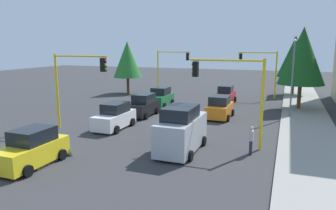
{
  "coord_description": "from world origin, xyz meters",
  "views": [
    {
      "loc": [
        25.31,
        8.8,
        6.25
      ],
      "look_at": [
        0.11,
        -0.73,
        1.2
      ],
      "focal_mm": 33.89,
      "sensor_mm": 36.0,
      "label": 1
    }
  ],
  "objects_px": {
    "tree_roadside_mid": "(302,56)",
    "traffic_signal_far_right": "(171,63)",
    "traffic_signal_far_left": "(260,65)",
    "car_green": "(160,98)",
    "car_orange": "(220,108)",
    "delivery_van_silver": "(181,130)",
    "car_red": "(226,95)",
    "car_black": "(143,106)",
    "car_white": "(115,117)",
    "pedestrian_crossing": "(251,139)",
    "tree_opposite_side": "(127,60)",
    "street_lamp_curbside": "(293,69)",
    "traffic_signal_near_right": "(76,77)",
    "car_yellow": "(32,149)",
    "traffic_signal_near_left": "(232,85)",
    "tree_roadside_far": "(295,57)"
  },
  "relations": [
    {
      "from": "tree_roadside_mid",
      "to": "traffic_signal_far_right",
      "type": "bearing_deg",
      "value": -110.93
    },
    {
      "from": "traffic_signal_far_left",
      "to": "car_green",
      "type": "bearing_deg",
      "value": -46.01
    },
    {
      "from": "tree_roadside_mid",
      "to": "car_orange",
      "type": "height_order",
      "value": "tree_roadside_mid"
    },
    {
      "from": "traffic_signal_far_right",
      "to": "delivery_van_silver",
      "type": "bearing_deg",
      "value": 21.81
    },
    {
      "from": "car_red",
      "to": "delivery_van_silver",
      "type": "bearing_deg",
      "value": 1.73
    },
    {
      "from": "delivery_van_silver",
      "to": "car_black",
      "type": "distance_m",
      "value": 10.31
    },
    {
      "from": "delivery_van_silver",
      "to": "car_white",
      "type": "relative_size",
      "value": 1.18
    },
    {
      "from": "car_red",
      "to": "pedestrian_crossing",
      "type": "distance_m",
      "value": 16.92
    },
    {
      "from": "tree_opposite_side",
      "to": "car_orange",
      "type": "xyz_separation_m",
      "value": [
        10.23,
        14.42,
        -3.58
      ]
    },
    {
      "from": "traffic_signal_far_right",
      "to": "street_lamp_curbside",
      "type": "distance_m",
      "value": 18.16
    },
    {
      "from": "traffic_signal_near_right",
      "to": "car_red",
      "type": "bearing_deg",
      "value": 151.48
    },
    {
      "from": "car_red",
      "to": "car_white",
      "type": "bearing_deg",
      "value": -23.16
    },
    {
      "from": "delivery_van_silver",
      "to": "car_yellow",
      "type": "relative_size",
      "value": 1.18
    },
    {
      "from": "traffic_signal_far_right",
      "to": "street_lamp_curbside",
      "type": "height_order",
      "value": "street_lamp_curbside"
    },
    {
      "from": "traffic_signal_far_right",
      "to": "tree_opposite_side",
      "type": "relative_size",
      "value": 0.82
    },
    {
      "from": "traffic_signal_far_left",
      "to": "car_white",
      "type": "height_order",
      "value": "traffic_signal_far_left"
    },
    {
      "from": "car_green",
      "to": "car_yellow",
      "type": "distance_m",
      "value": 18.0
    },
    {
      "from": "tree_opposite_side",
      "to": "delivery_van_silver",
      "type": "distance_m",
      "value": 24.6
    },
    {
      "from": "traffic_signal_near_right",
      "to": "car_yellow",
      "type": "height_order",
      "value": "traffic_signal_near_right"
    },
    {
      "from": "street_lamp_curbside",
      "to": "tree_roadside_mid",
      "type": "height_order",
      "value": "tree_roadside_mid"
    },
    {
      "from": "car_orange",
      "to": "car_red",
      "type": "distance_m",
      "value": 7.48
    },
    {
      "from": "traffic_signal_far_left",
      "to": "tree_roadside_mid",
      "type": "relative_size",
      "value": 0.7
    },
    {
      "from": "tree_roadside_mid",
      "to": "car_yellow",
      "type": "relative_size",
      "value": 1.98
    },
    {
      "from": "traffic_signal_near_left",
      "to": "car_green",
      "type": "xyz_separation_m",
      "value": [
        -11.09,
        -9.22,
        -3.03
      ]
    },
    {
      "from": "traffic_signal_near_left",
      "to": "car_orange",
      "type": "xyz_separation_m",
      "value": [
        -7.77,
        -2.26,
        -3.03
      ]
    },
    {
      "from": "traffic_signal_far_left",
      "to": "car_black",
      "type": "relative_size",
      "value": 1.39
    },
    {
      "from": "traffic_signal_near_left",
      "to": "traffic_signal_far_right",
      "type": "xyz_separation_m",
      "value": [
        -20.0,
        -11.36,
        0.05
      ]
    },
    {
      "from": "street_lamp_curbside",
      "to": "car_yellow",
      "type": "distance_m",
      "value": 21.17
    },
    {
      "from": "tree_roadside_mid",
      "to": "tree_opposite_side",
      "type": "bearing_deg",
      "value": -100.78
    },
    {
      "from": "traffic_signal_far_right",
      "to": "car_red",
      "type": "distance_m",
      "value": 10.03
    },
    {
      "from": "car_black",
      "to": "car_yellow",
      "type": "distance_m",
      "value": 13.12
    },
    {
      "from": "traffic_signal_near_left",
      "to": "tree_roadside_mid",
      "type": "relative_size",
      "value": 0.69
    },
    {
      "from": "tree_roadside_far",
      "to": "car_orange",
      "type": "height_order",
      "value": "tree_roadside_far"
    },
    {
      "from": "traffic_signal_far_left",
      "to": "tree_opposite_side",
      "type": "distance_m",
      "value": 16.81
    },
    {
      "from": "car_yellow",
      "to": "pedestrian_crossing",
      "type": "xyz_separation_m",
      "value": [
        -5.8,
        10.64,
        0.01
      ]
    },
    {
      "from": "delivery_van_silver",
      "to": "pedestrian_crossing",
      "type": "distance_m",
      "value": 4.08
    },
    {
      "from": "car_black",
      "to": "traffic_signal_far_left",
      "type": "bearing_deg",
      "value": 147.04
    },
    {
      "from": "tree_opposite_side",
      "to": "car_red",
      "type": "bearing_deg",
      "value": 78.34
    },
    {
      "from": "car_red",
      "to": "traffic_signal_far_right",
      "type": "bearing_deg",
      "value": -120.17
    },
    {
      "from": "car_white",
      "to": "car_green",
      "type": "bearing_deg",
      "value": -178.94
    },
    {
      "from": "tree_roadside_far",
      "to": "car_yellow",
      "type": "bearing_deg",
      "value": -22.94
    },
    {
      "from": "street_lamp_curbside",
      "to": "delivery_van_silver",
      "type": "bearing_deg",
      "value": -27.94
    },
    {
      "from": "traffic_signal_near_right",
      "to": "delivery_van_silver",
      "type": "distance_m",
      "value": 9.39
    },
    {
      "from": "car_green",
      "to": "traffic_signal_far_left",
      "type": "bearing_deg",
      "value": 133.99
    },
    {
      "from": "pedestrian_crossing",
      "to": "traffic_signal_far_right",
      "type": "bearing_deg",
      "value": -148.86
    },
    {
      "from": "delivery_van_silver",
      "to": "car_green",
      "type": "relative_size",
      "value": 1.26
    },
    {
      "from": "traffic_signal_near_right",
      "to": "car_red",
      "type": "xyz_separation_m",
      "value": [
        -15.2,
        8.26,
        -3.11
      ]
    },
    {
      "from": "tree_opposite_side",
      "to": "car_white",
      "type": "distance_m",
      "value": 18.68
    },
    {
      "from": "delivery_van_silver",
      "to": "pedestrian_crossing",
      "type": "relative_size",
      "value": 2.82
    },
    {
      "from": "traffic_signal_near_left",
      "to": "car_black",
      "type": "xyz_separation_m",
      "value": [
        -6.2,
        -8.93,
        -3.03
      ]
    }
  ]
}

